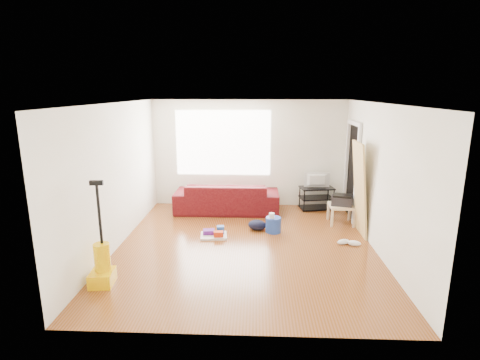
{
  "coord_description": "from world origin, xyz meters",
  "views": [
    {
      "loc": [
        0.17,
        -6.2,
        2.71
      ],
      "look_at": [
        -0.12,
        0.6,
        1.07
      ],
      "focal_mm": 28.0,
      "sensor_mm": 36.0,
      "label": 1
    }
  ],
  "objects_px": {
    "tv_stand": "(316,198)",
    "sofa": "(227,211)",
    "backpack": "(257,230)",
    "cleaning_tray": "(215,234)",
    "side_table": "(341,208)",
    "bucket": "(273,232)",
    "vacuum": "(102,266)"
  },
  "relations": [
    {
      "from": "bucket",
      "to": "sofa",
      "type": "bearing_deg",
      "value": 128.81
    },
    {
      "from": "tv_stand",
      "to": "side_table",
      "type": "height_order",
      "value": "tv_stand"
    },
    {
      "from": "backpack",
      "to": "side_table",
      "type": "bearing_deg",
      "value": 29.32
    },
    {
      "from": "tv_stand",
      "to": "side_table",
      "type": "distance_m",
      "value": 1.04
    },
    {
      "from": "sofa",
      "to": "bucket",
      "type": "distance_m",
      "value": 1.6
    },
    {
      "from": "side_table",
      "to": "bucket",
      "type": "bearing_deg",
      "value": -158.89
    },
    {
      "from": "side_table",
      "to": "backpack",
      "type": "bearing_deg",
      "value": -165.78
    },
    {
      "from": "tv_stand",
      "to": "bucket",
      "type": "bearing_deg",
      "value": -134.53
    },
    {
      "from": "side_table",
      "to": "backpack",
      "type": "xyz_separation_m",
      "value": [
        -1.74,
        -0.44,
        -0.34
      ]
    },
    {
      "from": "tv_stand",
      "to": "cleaning_tray",
      "type": "xyz_separation_m",
      "value": [
        -2.19,
        -1.8,
        -0.22
      ]
    },
    {
      "from": "bucket",
      "to": "cleaning_tray",
      "type": "height_order",
      "value": "cleaning_tray"
    },
    {
      "from": "tv_stand",
      "to": "sofa",
      "type": "bearing_deg",
      "value": 177.92
    },
    {
      "from": "backpack",
      "to": "sofa",
      "type": "bearing_deg",
      "value": 136.25
    },
    {
      "from": "sofa",
      "to": "vacuum",
      "type": "distance_m",
      "value": 3.7
    },
    {
      "from": "vacuum",
      "to": "side_table",
      "type": "bearing_deg",
      "value": 28.28
    },
    {
      "from": "side_table",
      "to": "backpack",
      "type": "distance_m",
      "value": 1.83
    },
    {
      "from": "bucket",
      "to": "backpack",
      "type": "relative_size",
      "value": 0.83
    },
    {
      "from": "tv_stand",
      "to": "bucket",
      "type": "relative_size",
      "value": 2.72
    },
    {
      "from": "sofa",
      "to": "bucket",
      "type": "bearing_deg",
      "value": 128.81
    },
    {
      "from": "cleaning_tray",
      "to": "backpack",
      "type": "xyz_separation_m",
      "value": [
        0.81,
        0.39,
        -0.05
      ]
    },
    {
      "from": "backpack",
      "to": "cleaning_tray",
      "type": "bearing_deg",
      "value": -139.25
    },
    {
      "from": "bucket",
      "to": "backpack",
      "type": "height_order",
      "value": "bucket"
    },
    {
      "from": "bucket",
      "to": "side_table",
      "type": "bearing_deg",
      "value": 21.11
    },
    {
      "from": "cleaning_tray",
      "to": "vacuum",
      "type": "bearing_deg",
      "value": -127.33
    },
    {
      "from": "sofa",
      "to": "backpack",
      "type": "xyz_separation_m",
      "value": [
        0.69,
        -1.14,
        0.0
      ]
    },
    {
      "from": "tv_stand",
      "to": "side_table",
      "type": "relative_size",
      "value": 1.63
    },
    {
      "from": "sofa",
      "to": "backpack",
      "type": "bearing_deg",
      "value": 121.14
    },
    {
      "from": "tv_stand",
      "to": "cleaning_tray",
      "type": "distance_m",
      "value": 2.84
    },
    {
      "from": "tv_stand",
      "to": "cleaning_tray",
      "type": "relative_size",
      "value": 1.53
    },
    {
      "from": "sofa",
      "to": "cleaning_tray",
      "type": "bearing_deg",
      "value": 85.51
    },
    {
      "from": "sofa",
      "to": "tv_stand",
      "type": "xyz_separation_m",
      "value": [
        2.07,
        0.27,
        0.27
      ]
    },
    {
      "from": "backpack",
      "to": "bucket",
      "type": "bearing_deg",
      "value": -3.96
    }
  ]
}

